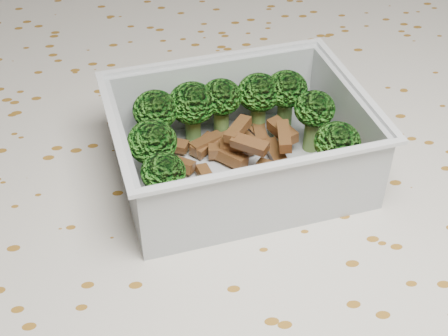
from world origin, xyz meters
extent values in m
cube|color=brown|center=(0.00, 0.00, 0.73)|extent=(1.40, 0.90, 0.04)
cube|color=beige|center=(0.00, 0.00, 0.75)|extent=(1.46, 0.96, 0.01)
cube|color=beige|center=(0.00, 0.48, 0.66)|extent=(1.46, 0.01, 0.18)
cube|color=silver|center=(0.01, 0.03, 0.76)|extent=(0.21, 0.17, 0.00)
cube|color=silver|center=(0.00, 0.09, 0.79)|extent=(0.19, 0.03, 0.06)
cube|color=silver|center=(0.02, -0.04, 0.79)|extent=(0.19, 0.03, 0.06)
cube|color=silver|center=(0.10, 0.04, 0.79)|extent=(0.03, 0.13, 0.06)
cube|color=silver|center=(-0.08, 0.01, 0.79)|extent=(0.03, 0.13, 0.06)
cube|color=silver|center=(0.00, 0.10, 0.82)|extent=(0.20, 0.04, 0.00)
cube|color=silver|center=(0.03, -0.05, 0.82)|extent=(0.20, 0.04, 0.00)
cube|color=silver|center=(0.11, 0.04, 0.82)|extent=(0.03, 0.14, 0.00)
cube|color=silver|center=(-0.08, 0.01, 0.82)|extent=(0.03, 0.14, 0.00)
cylinder|color=#608C3F|center=(-0.05, 0.06, 0.77)|extent=(0.02, 0.02, 0.03)
ellipsoid|color=#3E8C24|center=(-0.05, 0.06, 0.80)|extent=(0.04, 0.04, 0.03)
cylinder|color=#608C3F|center=(-0.02, 0.07, 0.77)|extent=(0.02, 0.02, 0.02)
ellipsoid|color=#3E8C24|center=(-0.02, 0.07, 0.80)|extent=(0.04, 0.04, 0.03)
cylinder|color=#608C3F|center=(0.01, 0.07, 0.77)|extent=(0.02, 0.02, 0.03)
ellipsoid|color=#3E8C24|center=(0.01, 0.07, 0.80)|extent=(0.04, 0.04, 0.03)
cylinder|color=#608C3F|center=(0.04, 0.08, 0.77)|extent=(0.02, 0.02, 0.03)
ellipsoid|color=#3E8C24|center=(0.04, 0.08, 0.80)|extent=(0.04, 0.04, 0.03)
cylinder|color=#608C3F|center=(0.06, 0.08, 0.77)|extent=(0.02, 0.02, 0.03)
ellipsoid|color=#3E8C24|center=(0.06, 0.08, 0.80)|extent=(0.04, 0.04, 0.03)
cylinder|color=#608C3F|center=(-0.05, 0.02, 0.77)|extent=(0.02, 0.02, 0.03)
ellipsoid|color=#3E8C24|center=(-0.05, 0.02, 0.80)|extent=(0.04, 0.04, 0.03)
cylinder|color=#608C3F|center=(0.08, 0.05, 0.77)|extent=(0.02, 0.02, 0.03)
ellipsoid|color=#3E8C24|center=(0.08, 0.05, 0.80)|extent=(0.03, 0.03, 0.03)
cylinder|color=#608C3F|center=(-0.05, -0.02, 0.78)|extent=(0.02, 0.02, 0.03)
ellipsoid|color=#3E8C24|center=(-0.05, -0.02, 0.80)|extent=(0.03, 0.03, 0.03)
cylinder|color=#608C3F|center=(0.09, 0.00, 0.77)|extent=(0.02, 0.02, 0.03)
ellipsoid|color=#3E8C24|center=(0.09, 0.00, 0.80)|extent=(0.04, 0.04, 0.03)
cube|color=brown|center=(-0.04, 0.06, 0.77)|extent=(0.03, 0.02, 0.01)
cube|color=brown|center=(0.04, 0.07, 0.77)|extent=(0.01, 0.03, 0.01)
cube|color=brown|center=(0.05, 0.03, 0.79)|extent=(0.01, 0.04, 0.01)
cube|color=brown|center=(0.02, 0.05, 0.79)|extent=(0.03, 0.03, 0.01)
cube|color=brown|center=(-0.01, 0.05, 0.77)|extent=(0.03, 0.03, 0.01)
cube|color=brown|center=(0.01, 0.03, 0.77)|extent=(0.03, 0.03, 0.01)
cube|color=brown|center=(0.01, 0.04, 0.77)|extent=(0.03, 0.03, 0.01)
cube|color=brown|center=(0.02, 0.06, 0.77)|extent=(0.02, 0.03, 0.01)
cube|color=brown|center=(0.01, 0.05, 0.77)|extent=(0.03, 0.03, 0.01)
cube|color=brown|center=(-0.01, 0.05, 0.77)|extent=(0.03, 0.03, 0.01)
cube|color=brown|center=(0.05, 0.03, 0.77)|extent=(0.02, 0.04, 0.01)
cube|color=brown|center=(0.03, 0.04, 0.77)|extent=(0.03, 0.02, 0.01)
cube|color=brown|center=(0.02, 0.03, 0.79)|extent=(0.03, 0.03, 0.01)
cube|color=brown|center=(-0.01, 0.01, 0.77)|extent=(0.02, 0.03, 0.01)
cube|color=brown|center=(-0.03, 0.03, 0.77)|extent=(0.03, 0.02, 0.01)
cube|color=brown|center=(0.00, 0.04, 0.77)|extent=(0.03, 0.01, 0.01)
cube|color=brown|center=(0.01, 0.05, 0.77)|extent=(0.02, 0.03, 0.01)
cube|color=brown|center=(0.05, 0.05, 0.78)|extent=(0.02, 0.03, 0.01)
cube|color=brown|center=(0.04, 0.02, 0.77)|extent=(0.02, 0.02, 0.01)
cube|color=brown|center=(0.01, 0.04, 0.78)|extent=(0.03, 0.02, 0.01)
cube|color=brown|center=(0.04, 0.06, 0.77)|extent=(0.02, 0.03, 0.01)
cylinder|color=#B9482D|center=(0.03, -0.02, 0.78)|extent=(0.15, 0.06, 0.03)
sphere|color=#B9482D|center=(0.10, 0.00, 0.78)|extent=(0.03, 0.03, 0.03)
sphere|color=#B9482D|center=(-0.05, -0.03, 0.78)|extent=(0.03, 0.03, 0.03)
camera|label=1|loc=(-0.05, -0.36, 1.09)|focal=50.00mm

